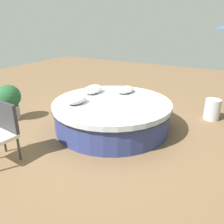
% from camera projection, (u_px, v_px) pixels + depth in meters
% --- Properties ---
extents(ground_plane, '(16.00, 16.00, 0.00)m').
position_uv_depth(ground_plane, '(112.00, 127.00, 5.07)').
color(ground_plane, brown).
extents(round_bed, '(2.52, 2.52, 0.61)m').
position_uv_depth(round_bed, '(112.00, 114.00, 4.96)').
color(round_bed, navy).
rests_on(round_bed, ground_plane).
extents(throw_pillow_0, '(0.52, 0.36, 0.14)m').
position_uv_depth(throw_pillow_0, '(125.00, 90.00, 5.42)').
color(throw_pillow_0, beige).
rests_on(throw_pillow_0, round_bed).
extents(throw_pillow_1, '(0.54, 0.34, 0.19)m').
position_uv_depth(throw_pillow_1, '(93.00, 89.00, 5.36)').
color(throw_pillow_1, silver).
rests_on(throw_pillow_1, round_bed).
extents(throw_pillow_2, '(0.49, 0.34, 0.17)m').
position_uv_depth(throw_pillow_2, '(76.00, 100.00, 4.70)').
color(throw_pillow_2, beige).
rests_on(throw_pillow_2, round_bed).
extents(patio_chair, '(0.55, 0.57, 0.98)m').
position_uv_depth(patio_chair, '(2.00, 129.00, 3.73)').
color(patio_chair, '#333338').
rests_on(patio_chair, ground_plane).
extents(planter, '(0.54, 0.54, 0.84)m').
position_uv_depth(planter, '(9.00, 100.00, 5.32)').
color(planter, gray).
rests_on(planter, ground_plane).
extents(side_table, '(0.36, 0.36, 0.49)m').
position_uv_depth(side_table, '(212.00, 109.00, 5.42)').
color(side_table, '#B7B7BC').
rests_on(side_table, ground_plane).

